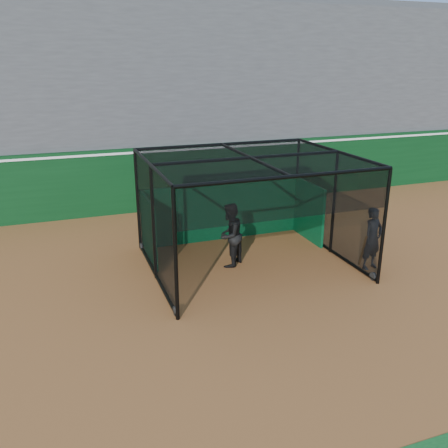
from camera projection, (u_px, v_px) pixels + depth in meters
name	position (u px, v px, depth m)	size (l,w,h in m)	color
ground	(249.00, 304.00, 11.55)	(120.00, 120.00, 0.00)	brown
outfield_wall	(167.00, 176.00, 18.69)	(50.00, 0.50, 2.50)	#093414
grandstand	(144.00, 88.00, 21.00)	(50.00, 7.85, 8.95)	#4C4C4F
batting_cage	(249.00, 213.00, 13.32)	(5.56, 4.77, 3.12)	black
batter	(230.00, 235.00, 13.43)	(0.90, 0.70, 1.85)	black
on_deck_player	(373.00, 238.00, 13.26)	(0.74, 0.57, 1.79)	black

